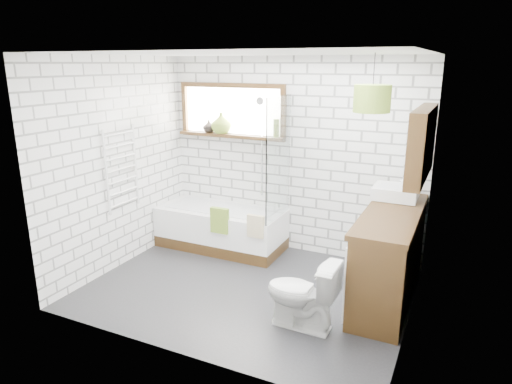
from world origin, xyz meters
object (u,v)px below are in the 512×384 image
at_px(basin, 396,192).
at_px(pendant, 372,99).
at_px(toilet, 302,293).
at_px(vanity, 389,256).
at_px(bathtub, 221,228).

xyz_separation_m(basin, pendant, (-0.17, -0.78, 1.07)).
distance_m(toilet, pendant, 1.90).
height_order(vanity, basin, basin).
height_order(bathtub, pendant, pendant).
relative_size(bathtub, basin, 3.56).
xyz_separation_m(bathtub, pendant, (2.05, -0.77, 1.83)).
xyz_separation_m(vanity, toilet, (-0.64, -0.90, -0.14)).
bearing_deg(toilet, bathtub, -129.19).
bearing_deg(bathtub, vanity, -11.95).
bearing_deg(bathtub, toilet, -40.10).
distance_m(bathtub, basin, 2.35).
distance_m(bathtub, pendant, 2.85).
bearing_deg(vanity, toilet, -125.26).
height_order(bathtub, vanity, vanity).
height_order(bathtub, basin, basin).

